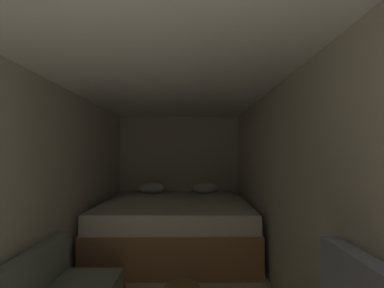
# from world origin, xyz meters

# --- Properties ---
(wall_back) EXTENTS (2.35, 0.05, 2.15)m
(wall_back) POSITION_xyz_m (0.00, 4.27, 1.07)
(wall_back) COLOR beige
(wall_back) RESTS_ON ground
(wall_left) EXTENTS (0.05, 4.89, 2.15)m
(wall_left) POSITION_xyz_m (-1.15, 1.81, 1.07)
(wall_left) COLOR beige
(wall_left) RESTS_ON ground
(wall_right) EXTENTS (0.05, 4.89, 2.15)m
(wall_right) POSITION_xyz_m (1.15, 1.81, 1.07)
(wall_right) COLOR beige
(wall_right) RESTS_ON ground
(ceiling_slab) EXTENTS (2.35, 4.89, 0.05)m
(ceiling_slab) POSITION_xyz_m (0.00, 1.81, 2.17)
(ceiling_slab) COLOR white
(ceiling_slab) RESTS_ON wall_left
(bed) EXTENTS (2.13, 1.86, 0.93)m
(bed) POSITION_xyz_m (0.00, 3.29, 0.37)
(bed) COLOR #9E7247
(bed) RESTS_ON ground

